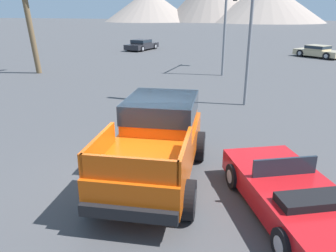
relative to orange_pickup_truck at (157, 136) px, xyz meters
The scene contains 6 objects.
ground_plane 1.19m from the orange_pickup_truck, 129.78° to the right, with size 320.00×320.00×0.00m, color #424244.
orange_pickup_truck is the anchor object (origin of this frame).
red_convertible_car 3.46m from the orange_pickup_truck, 12.36° to the right, with size 3.44×4.37×1.10m.
parked_car_tan 27.13m from the orange_pickup_truck, 77.76° to the left, with size 4.47×3.85×1.10m.
parked_car_dark 29.32m from the orange_pickup_truck, 114.43° to the left, with size 2.38×4.71×1.13m.
traffic_light_main 16.52m from the orange_pickup_truck, 93.38° to the left, with size 0.38×4.27×5.97m.
Camera 1 is at (3.13, -6.85, 4.09)m, focal length 35.00 mm.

